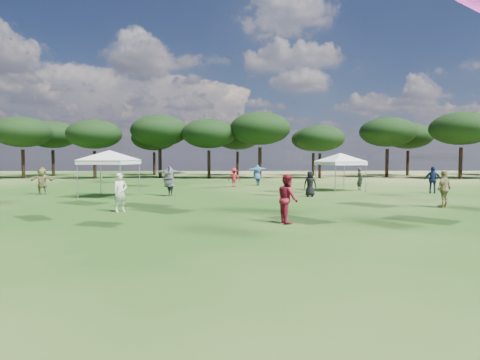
# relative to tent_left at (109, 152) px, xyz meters

# --- Properties ---
(tree_line) EXTENTS (108.78, 17.63, 7.77)m
(tree_line) POSITION_rel_tent_left_xyz_m (9.75, 24.43, 2.71)
(tree_line) COLOR black
(tree_line) RESTS_ON ground
(tent_left) EXTENTS (5.64, 5.64, 3.14)m
(tent_left) POSITION_rel_tent_left_xyz_m (0.00, 0.00, 0.00)
(tent_left) COLOR gray
(tent_left) RESTS_ON ground
(tent_right) EXTENTS (5.14, 5.14, 3.02)m
(tent_right) POSITION_rel_tent_left_xyz_m (15.21, 4.21, -0.12)
(tent_right) COLOR gray
(tent_right) RESTS_ON ground
(festival_crowd) EXTENTS (29.00, 21.19, 1.89)m
(festival_crowd) POSITION_rel_tent_left_xyz_m (5.18, 0.56, -1.81)
(festival_crowd) COLOR #4A4B4F
(festival_crowd) RESTS_ON ground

